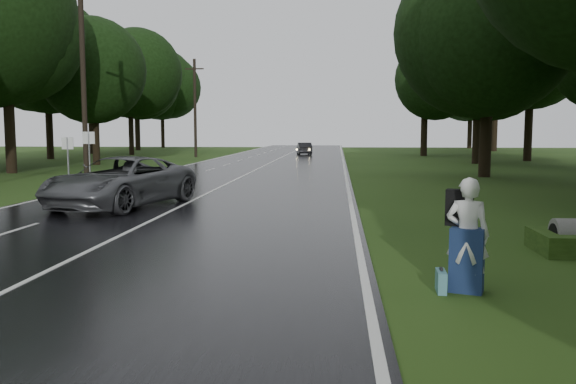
# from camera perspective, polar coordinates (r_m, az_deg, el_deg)

# --- Properties ---
(ground) EXTENTS (160.00, 160.00, 0.00)m
(ground) POSITION_cam_1_polar(r_m,az_deg,el_deg) (13.85, -17.97, -5.28)
(ground) COLOR #284414
(ground) RESTS_ON ground
(road) EXTENTS (12.00, 140.00, 0.04)m
(road) POSITION_cam_1_polar(r_m,az_deg,el_deg) (33.06, -4.52, 1.40)
(road) COLOR black
(road) RESTS_ON ground
(lane_center) EXTENTS (0.12, 140.00, 0.01)m
(lane_center) POSITION_cam_1_polar(r_m,az_deg,el_deg) (33.06, -4.52, 1.44)
(lane_center) COLOR silver
(lane_center) RESTS_ON road
(grey_car) EXTENTS (4.29, 6.62, 1.70)m
(grey_car) POSITION_cam_1_polar(r_m,az_deg,el_deg) (20.91, -15.69, 0.95)
(grey_car) COLOR #4B4D50
(grey_car) RESTS_ON road
(far_car) EXTENTS (1.92, 4.07, 1.29)m
(far_car) POSITION_cam_1_polar(r_m,az_deg,el_deg) (62.94, 1.55, 4.16)
(far_car) COLOR black
(far_car) RESTS_ON road
(hitchhiker) EXTENTS (0.80, 0.76, 1.88)m
(hitchhiker) POSITION_cam_1_polar(r_m,az_deg,el_deg) (10.10, 16.72, -4.32)
(hitchhiker) COLOR silver
(hitchhiker) RESTS_ON ground
(suitcase) EXTENTS (0.17, 0.50, 0.35)m
(suitcase) POSITION_cam_1_polar(r_m,az_deg,el_deg) (10.12, 14.41, -8.26)
(suitcase) COLOR teal
(suitcase) RESTS_ON ground
(utility_pole_mid) EXTENTS (1.80, 0.28, 10.89)m
(utility_pole_mid) POSITION_cam_1_polar(r_m,az_deg,el_deg) (34.78, -18.68, 1.29)
(utility_pole_mid) COLOR black
(utility_pole_mid) RESTS_ON ground
(utility_pole_far) EXTENTS (1.80, 0.28, 9.45)m
(utility_pole_far) POSITION_cam_1_polar(r_m,az_deg,el_deg) (59.10, -8.80, 3.32)
(utility_pole_far) COLOR black
(utility_pole_far) RESTS_ON ground
(road_sign_a) EXTENTS (0.55, 0.10, 2.29)m
(road_sign_a) POSITION_cam_1_polar(r_m,az_deg,el_deg) (29.71, -20.19, 0.50)
(road_sign_a) COLOR white
(road_sign_a) RESTS_ON ground
(road_sign_b) EXTENTS (0.61, 0.10, 2.55)m
(road_sign_b) POSITION_cam_1_polar(r_m,az_deg,el_deg) (31.91, -18.37, 0.91)
(road_sign_b) COLOR white
(road_sign_b) RESTS_ON ground
(tree_left_d) EXTENTS (10.12, 10.12, 15.82)m
(tree_left_d) POSITION_cam_1_polar(r_m,az_deg,el_deg) (40.31, -24.88, 1.65)
(tree_left_d) COLOR black
(tree_left_d) RESTS_ON ground
(tree_left_e) EXTENTS (7.85, 7.85, 12.26)m
(tree_left_e) POSITION_cam_1_polar(r_m,az_deg,el_deg) (47.77, -17.81, 2.50)
(tree_left_e) COLOR black
(tree_left_e) RESTS_ON ground
(tree_left_f) EXTENTS (9.77, 9.77, 15.26)m
(tree_left_f) POSITION_cam_1_polar(r_m,az_deg,el_deg) (65.85, -14.70, 3.46)
(tree_left_f) COLOR black
(tree_left_f) RESTS_ON ground
(tree_right_d) EXTENTS (8.55, 8.55, 13.36)m
(tree_right_d) POSITION_cam_1_polar(r_m,az_deg,el_deg) (35.40, 18.23, 1.38)
(tree_right_d) COLOR black
(tree_right_d) RESTS_ON ground
(tree_right_e) EXTENTS (8.66, 8.66, 13.53)m
(tree_right_e) POSITION_cam_1_polar(r_m,az_deg,el_deg) (49.16, 17.44, 2.60)
(tree_right_e) COLOR black
(tree_right_e) RESTS_ON ground
(tree_right_f) EXTENTS (8.81, 8.81, 13.77)m
(tree_right_f) POSITION_cam_1_polar(r_m,az_deg,el_deg) (62.84, 12.82, 3.39)
(tree_right_f) COLOR black
(tree_right_f) RESTS_ON ground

